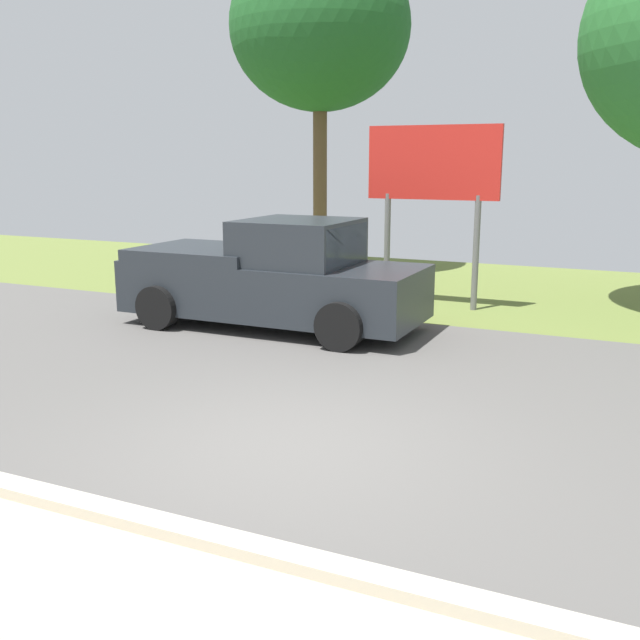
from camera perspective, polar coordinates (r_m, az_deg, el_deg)
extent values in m
cube|color=#565451|center=(9.26, 3.37, -5.80)|extent=(40.00, 8.00, 0.10)
cube|color=olive|center=(16.76, 13.45, 2.22)|extent=(40.00, 8.00, 0.10)
cube|color=#B2AD9E|center=(5.97, -11.39, -15.85)|extent=(40.00, 0.24, 0.10)
cube|color=#23282D|center=(12.56, -3.75, 2.52)|extent=(5.20, 2.00, 0.90)
cube|color=#23282D|center=(12.22, -1.73, 5.82)|extent=(1.80, 1.84, 0.90)
cube|color=#2D3842|center=(11.87, 1.97, 5.62)|extent=(0.10, 1.70, 0.77)
cube|color=#23282D|center=(13.14, -8.80, 5.28)|extent=(2.40, 2.00, 0.20)
cylinder|color=black|center=(12.83, 5.11, 1.35)|extent=(0.76, 0.28, 0.76)
cylinder|color=black|center=(11.01, 1.58, -0.49)|extent=(0.76, 0.28, 0.76)
cylinder|color=black|center=(14.31, -7.82, 2.46)|extent=(0.76, 0.28, 0.76)
cylinder|color=black|center=(12.70, -12.66, 0.98)|extent=(0.76, 0.28, 0.76)
cylinder|color=slate|center=(14.69, 5.31, 5.62)|extent=(0.12, 0.12, 2.20)
cylinder|color=slate|center=(14.20, 12.20, 5.15)|extent=(0.12, 0.12, 2.20)
cube|color=red|center=(14.31, 8.93, 12.17)|extent=(2.60, 0.10, 1.40)
cylinder|color=brown|center=(19.10, 0.00, 10.96)|extent=(0.36, 0.36, 4.65)
ellipsoid|color=#1E5623|center=(19.37, 0.00, 22.16)|extent=(4.52, 4.52, 4.10)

